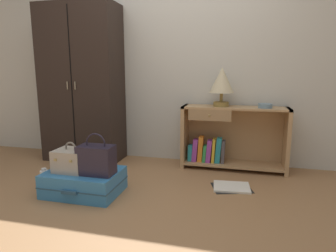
# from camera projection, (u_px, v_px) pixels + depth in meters

# --- Properties ---
(ground_plane) EXTENTS (9.00, 9.00, 0.00)m
(ground_plane) POSITION_uv_depth(u_px,v_px,m) (131.00, 211.00, 2.33)
(ground_plane) COLOR #9E7047
(back_wall) EXTENTS (6.40, 0.10, 2.60)m
(back_wall) POSITION_uv_depth(u_px,v_px,m) (174.00, 54.00, 3.51)
(back_wall) COLOR beige
(back_wall) RESTS_ON ground_plane
(wardrobe) EXTENTS (0.94, 0.47, 1.87)m
(wardrobe) POSITION_uv_depth(u_px,v_px,m) (82.00, 85.00, 3.56)
(wardrobe) COLOR black
(wardrobe) RESTS_ON ground_plane
(bookshelf) EXTENTS (1.16, 0.34, 0.71)m
(bookshelf) POSITION_uv_depth(u_px,v_px,m) (228.00, 138.00, 3.31)
(bookshelf) COLOR tan
(bookshelf) RESTS_ON ground_plane
(table_lamp) EXTENTS (0.27, 0.27, 0.43)m
(table_lamp) POSITION_uv_depth(u_px,v_px,m) (222.00, 82.00, 3.20)
(table_lamp) COLOR olive
(table_lamp) RESTS_ON bookshelf
(bowl) EXTENTS (0.15, 0.15, 0.05)m
(bowl) POSITION_uv_depth(u_px,v_px,m) (265.00, 106.00, 3.11)
(bowl) COLOR slate
(bowl) RESTS_ON bookshelf
(suitcase_large) EXTENTS (0.66, 0.49, 0.21)m
(suitcase_large) POSITION_uv_depth(u_px,v_px,m) (84.00, 182.00, 2.65)
(suitcase_large) COLOR teal
(suitcase_large) RESTS_ON ground_plane
(train_case) EXTENTS (0.27, 0.25, 0.27)m
(train_case) POSITION_uv_depth(u_px,v_px,m) (71.00, 160.00, 2.61)
(train_case) COLOR #A89E8E
(train_case) RESTS_ON suitcase_large
(handbag) EXTENTS (0.31, 0.18, 0.37)m
(handbag) POSITION_uv_depth(u_px,v_px,m) (96.00, 160.00, 2.52)
(handbag) COLOR #231E2D
(handbag) RESTS_ON suitcase_large
(bottle) EXTENTS (0.08, 0.08, 0.20)m
(bottle) POSITION_uv_depth(u_px,v_px,m) (45.00, 179.00, 2.77)
(bottle) COLOR white
(bottle) RESTS_ON ground_plane
(open_book_on_floor) EXTENTS (0.42, 0.37, 0.02)m
(open_book_on_floor) POSITION_uv_depth(u_px,v_px,m) (232.00, 187.00, 2.78)
(open_book_on_floor) COLOR white
(open_book_on_floor) RESTS_ON ground_plane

